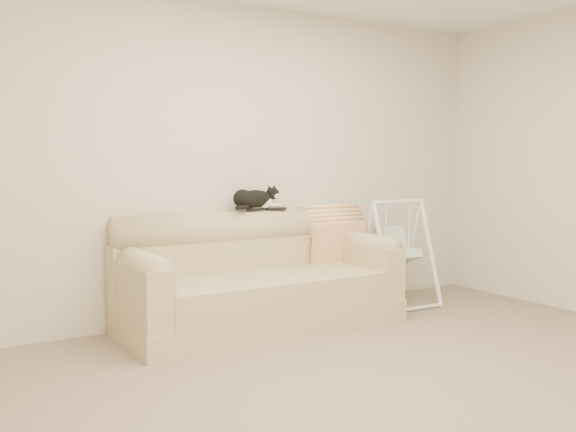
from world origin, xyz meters
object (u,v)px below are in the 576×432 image
object	(u,v)px
remote_b	(276,209)
tuxedo_cat	(255,199)
sofa	(257,282)
remote_a	(257,209)
baby_swing	(397,252)

from	to	relation	value
remote_b	tuxedo_cat	world-z (taller)	tuxedo_cat
sofa	tuxedo_cat	world-z (taller)	tuxedo_cat
tuxedo_cat	remote_a	bearing A→B (deg)	-20.77
remote_b	baby_swing	size ratio (longest dim) A/B	0.18
baby_swing	tuxedo_cat	bearing A→B (deg)	169.48
remote_a	remote_b	world-z (taller)	remote_a
baby_swing	sofa	bearing A→B (deg)	179.72
sofa	remote_b	world-z (taller)	remote_b
remote_b	tuxedo_cat	size ratio (longest dim) A/B	0.35
tuxedo_cat	baby_swing	bearing A→B (deg)	-10.52
sofa	baby_swing	size ratio (longest dim) A/B	2.28
remote_b	baby_swing	distance (m)	1.24
remote_a	baby_swing	world-z (taller)	baby_swing
sofa	remote_a	xyz separation A→B (m)	(0.13, 0.24, 0.56)
sofa	remote_b	size ratio (longest dim) A/B	12.51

